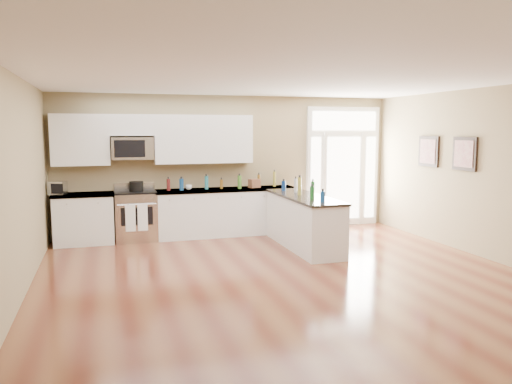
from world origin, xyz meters
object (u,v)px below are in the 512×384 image
Objects in this scene: peninsula_cabinet at (303,223)px; toaster_oven at (58,188)px; kitchen_range at (136,216)px; stockpot at (136,186)px.

toaster_oven reaches higher than peninsula_cabinet.
peninsula_cabinet is 2.15× the size of kitchen_range.
stockpot is (0.02, -0.03, 0.57)m from kitchen_range.
peninsula_cabinet is at bearing 2.68° from toaster_oven.
kitchen_range is at bearing 153.09° from peninsula_cabinet.
toaster_oven is at bearing -179.71° from kitchen_range.
peninsula_cabinet is 3.20m from kitchen_range.
stockpot is (-2.83, 1.42, 0.62)m from peninsula_cabinet.
toaster_oven is (-4.22, 1.44, 0.63)m from peninsula_cabinet.
peninsula_cabinet is at bearing -26.65° from stockpot.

